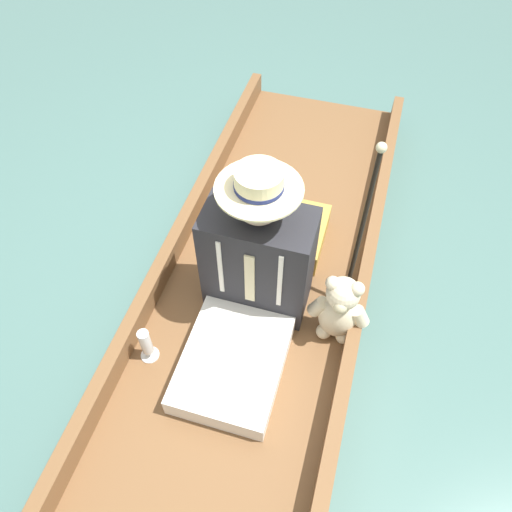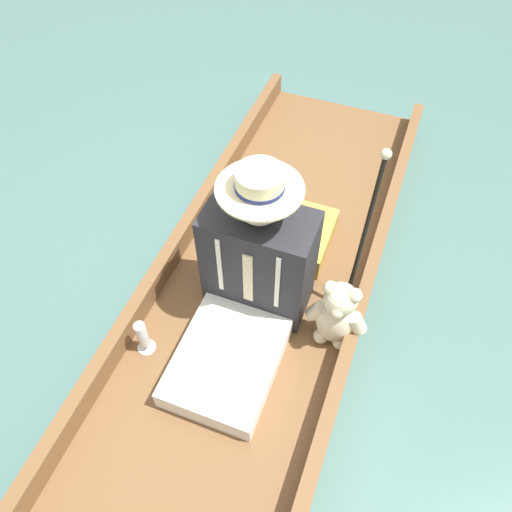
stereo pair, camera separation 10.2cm
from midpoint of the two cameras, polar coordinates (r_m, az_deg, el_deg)
The scene contains 7 objects.
ground_plane at distance 2.60m, azimuth -0.82°, elevation -5.76°, with size 16.00×16.00×0.00m, color #476B66.
punt_boat at distance 2.53m, azimuth -0.85°, elevation -4.74°, with size 1.03×3.30×0.27m.
seat_cushion at distance 2.64m, azimuth 0.77°, elevation 3.09°, with size 0.55×0.38×0.13m.
seated_person at distance 2.18m, azimuth -1.75°, elevation -2.63°, with size 0.47×0.84×0.82m.
teddy_bear at distance 2.22m, azimuth 8.17°, elevation -6.18°, with size 0.28×0.16×0.40m.
wine_glass at distance 2.26m, azimuth -13.75°, elevation -9.73°, with size 0.08×0.08×0.20m.
walking_cane at distance 2.15m, azimuth 10.91°, elevation 4.15°, with size 0.04×0.21×0.84m.
Camera 1 is at (-0.38, 1.34, 2.19)m, focal length 35.00 mm.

